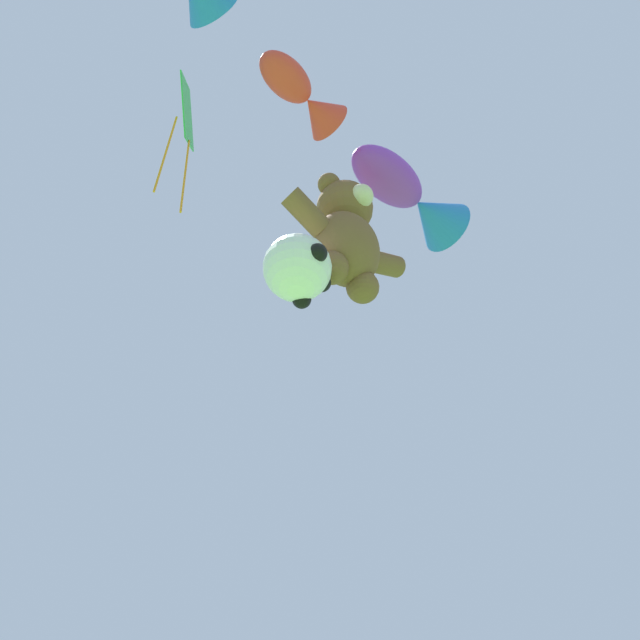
{
  "coord_description": "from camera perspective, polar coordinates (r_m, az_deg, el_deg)",
  "views": [
    {
      "loc": [
        -2.98,
        -0.56,
        1.02
      ],
      "look_at": [
        0.81,
        3.93,
        6.55
      ],
      "focal_mm": 40.0,
      "sensor_mm": 36.0,
      "label": 1
    }
  ],
  "objects": [
    {
      "name": "teddy_bear_kite",
      "position": [
        9.67,
        2.11,
        6.78
      ],
      "size": [
        2.08,
        0.92,
        2.11
      ],
      "color": "brown"
    },
    {
      "name": "soccer_ball_kite",
      "position": [
        8.47,
        -1.78,
        4.14
      ],
      "size": [
        0.91,
        0.9,
        0.84
      ],
      "color": "white"
    },
    {
      "name": "fish_kite_violet",
      "position": [
        11.45,
        7.25,
        9.77
      ],
      "size": [
        2.19,
        0.96,
        0.92
      ],
      "color": "purple"
    },
    {
      "name": "fish_kite_crimson",
      "position": [
        10.75,
        -1.41,
        17.57
      ],
      "size": [
        1.5,
        0.82,
        0.67
      ],
      "color": "red"
    },
    {
      "name": "diamond_kite",
      "position": [
        11.32,
        -10.69,
        15.49
      ],
      "size": [
        0.92,
        1.07,
        3.11
      ],
      "color": "green"
    }
  ]
}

